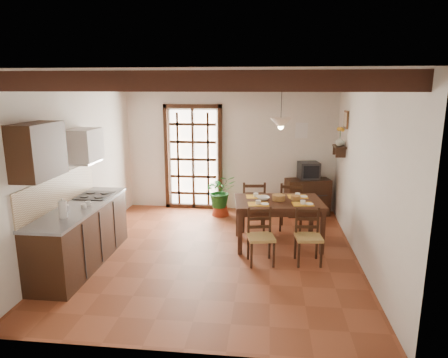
# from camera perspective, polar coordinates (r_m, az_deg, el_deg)

# --- Properties ---
(ground_plane) EXTENTS (5.00, 5.00, 0.00)m
(ground_plane) POSITION_cam_1_polar(r_m,az_deg,el_deg) (6.59, -1.27, -10.56)
(ground_plane) COLOR brown
(room_shell) EXTENTS (4.52, 5.02, 2.81)m
(room_shell) POSITION_cam_1_polar(r_m,az_deg,el_deg) (6.10, -1.36, 5.29)
(room_shell) COLOR silver
(room_shell) RESTS_ON ground_plane
(ceiling_beams) EXTENTS (4.50, 4.34, 0.20)m
(ceiling_beams) POSITION_cam_1_polar(r_m,az_deg,el_deg) (6.04, -1.40, 13.53)
(ceiling_beams) COLOR black
(ceiling_beams) RESTS_ON room_shell
(french_door) EXTENTS (1.26, 0.11, 2.32)m
(french_door) POSITION_cam_1_polar(r_m,az_deg,el_deg) (8.71, -4.41, 3.33)
(french_door) COLOR white
(french_door) RESTS_ON ground_plane
(kitchen_counter) EXTENTS (0.64, 2.25, 1.38)m
(kitchen_counter) POSITION_cam_1_polar(r_m,az_deg,el_deg) (6.43, -19.74, -7.43)
(kitchen_counter) COLOR black
(kitchen_counter) RESTS_ON ground_plane
(upper_cabinet) EXTENTS (0.35, 0.80, 0.70)m
(upper_cabinet) POSITION_cam_1_polar(r_m,az_deg,el_deg) (5.56, -25.05, 3.67)
(upper_cabinet) COLOR black
(upper_cabinet) RESTS_ON room_shell
(range_hood) EXTENTS (0.38, 0.60, 0.54)m
(range_hood) POSITION_cam_1_polar(r_m,az_deg,el_deg) (6.65, -19.25, 4.50)
(range_hood) COLOR white
(range_hood) RESTS_ON room_shell
(counter_items) EXTENTS (0.50, 1.43, 0.25)m
(counter_items) POSITION_cam_1_polar(r_m,az_deg,el_deg) (6.36, -19.72, -3.05)
(counter_items) COLOR black
(counter_items) RESTS_ON kitchen_counter
(dining_table) EXTENTS (1.54, 1.09, 0.78)m
(dining_table) POSITION_cam_1_polar(r_m,az_deg,el_deg) (6.77, 7.77, -3.86)
(dining_table) COLOR #381E12
(dining_table) RESTS_ON ground_plane
(chair_near_left) EXTENTS (0.46, 0.44, 0.85)m
(chair_near_left) POSITION_cam_1_polar(r_m,az_deg,el_deg) (6.18, 5.25, -9.59)
(chair_near_left) COLOR #AD8C49
(chair_near_left) RESTS_ON ground_plane
(chair_near_right) EXTENTS (0.42, 0.41, 0.84)m
(chair_near_right) POSITION_cam_1_polar(r_m,az_deg,el_deg) (6.29, 11.90, -9.42)
(chair_near_right) COLOR #AD8C49
(chair_near_right) RESTS_ON ground_plane
(chair_far_left) EXTENTS (0.49, 0.47, 0.95)m
(chair_far_left) POSITION_cam_1_polar(r_m,az_deg,el_deg) (7.55, 4.18, -5.06)
(chair_far_left) COLOR #AD8C49
(chair_far_left) RESTS_ON ground_plane
(chair_far_right) EXTENTS (0.47, 0.46, 0.92)m
(chair_far_right) POSITION_cam_1_polar(r_m,az_deg,el_deg) (7.64, 9.57, -5.05)
(chair_far_right) COLOR #AD8C49
(chair_far_right) RESTS_ON ground_plane
(table_setting) EXTENTS (1.05, 0.70, 0.10)m
(table_setting) POSITION_cam_1_polar(r_m,az_deg,el_deg) (6.73, 7.81, -2.55)
(table_setting) COLOR gold
(table_setting) RESTS_ON dining_table
(table_bowl) EXTENTS (0.28, 0.28, 0.05)m
(table_bowl) POSITION_cam_1_polar(r_m,az_deg,el_deg) (6.76, 5.58, -2.72)
(table_bowl) COLOR white
(table_bowl) RESTS_ON dining_table
(sideboard) EXTENTS (0.97, 0.61, 0.77)m
(sideboard) POSITION_cam_1_polar(r_m,az_deg,el_deg) (8.56, 11.82, -2.53)
(sideboard) COLOR black
(sideboard) RESTS_ON ground_plane
(crt_tv) EXTENTS (0.47, 0.44, 0.34)m
(crt_tv) POSITION_cam_1_polar(r_m,az_deg,el_deg) (8.42, 12.00, 1.22)
(crt_tv) COLOR black
(crt_tv) RESTS_ON sideboard
(fuse_box) EXTENTS (0.25, 0.03, 0.32)m
(fuse_box) POSITION_cam_1_polar(r_m,az_deg,el_deg) (8.54, 11.02, 6.83)
(fuse_box) COLOR white
(fuse_box) RESTS_ON room_shell
(plant_pot) EXTENTS (0.37, 0.37, 0.22)m
(plant_pot) POSITION_cam_1_polar(r_m,az_deg,el_deg) (8.41, -0.52, -4.46)
(plant_pot) COLOR maroon
(plant_pot) RESTS_ON ground_plane
(potted_plant) EXTENTS (2.01, 1.89, 1.79)m
(potted_plant) POSITION_cam_1_polar(r_m,az_deg,el_deg) (8.29, -0.53, -1.42)
(potted_plant) COLOR #144C19
(potted_plant) RESTS_ON ground_plane
(wall_shelf) EXTENTS (0.20, 0.42, 0.20)m
(wall_shelf) POSITION_cam_1_polar(r_m,az_deg,el_deg) (7.78, 16.15, 4.19)
(wall_shelf) COLOR black
(wall_shelf) RESTS_ON room_shell
(shelf_vase) EXTENTS (0.15, 0.15, 0.15)m
(shelf_vase) POSITION_cam_1_polar(r_m,az_deg,el_deg) (7.77, 16.22, 5.21)
(shelf_vase) COLOR #B2BFB2
(shelf_vase) RESTS_ON wall_shelf
(shelf_flowers) EXTENTS (0.14, 0.14, 0.36)m
(shelf_flowers) POSITION_cam_1_polar(r_m,az_deg,el_deg) (7.74, 16.32, 6.73)
(shelf_flowers) COLOR gold
(shelf_flowers) RESTS_ON shelf_vase
(framed_picture) EXTENTS (0.03, 0.32, 0.32)m
(framed_picture) POSITION_cam_1_polar(r_m,az_deg,el_deg) (7.74, 17.02, 8.11)
(framed_picture) COLOR brown
(framed_picture) RESTS_ON room_shell
(pendant_lamp) EXTENTS (0.36, 0.36, 0.84)m
(pendant_lamp) POSITION_cam_1_polar(r_m,az_deg,el_deg) (6.61, 8.12, 8.05)
(pendant_lamp) COLOR black
(pendant_lamp) RESTS_ON room_shell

